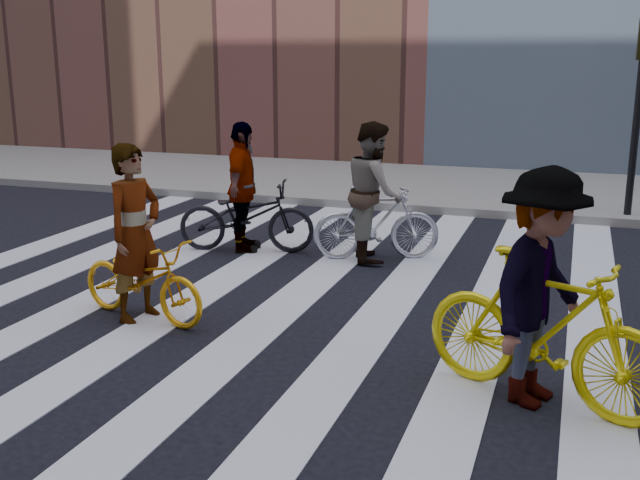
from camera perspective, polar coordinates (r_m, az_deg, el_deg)
The scene contains 11 objects.
ground at distance 9.10m, azimuth -4.76°, elevation -3.76°, with size 100.00×100.00×0.00m, color black.
sidewalk_far at distance 16.04m, azimuth 6.09°, elevation 4.24°, with size 100.00×5.00×0.15m, color gray.
zebra_crosswalk at distance 9.10m, azimuth -4.76°, elevation -3.73°, with size 8.25×10.00×0.01m.
bike_yellow_left at distance 8.17m, azimuth -13.40°, elevation -2.94°, with size 0.58×1.67×0.88m, color #FBA70D.
bike_silver_mid at distance 10.29m, azimuth 4.32°, elevation 1.33°, with size 0.49×1.73×1.04m, color silver.
bike_yellow_right at distance 6.27m, azimuth 16.73°, elevation -6.55°, with size 0.59×2.09×1.26m, color yellow.
bike_dark_rear at distance 10.74m, azimuth -5.64°, elevation 1.80°, with size 0.68×1.95×1.02m, color black.
rider_left at distance 8.07m, azimuth -13.90°, elevation 0.51°, with size 0.69×0.45×1.88m, color slate.
rider_mid at distance 10.21m, azimuth 4.10°, elevation 3.70°, with size 0.92×0.72×1.90m, color slate.
rider_right at distance 6.17m, azimuth 16.48°, elevation -3.55°, with size 1.25×0.72×1.94m, color slate.
rider_rear at distance 10.68m, azimuth -5.93°, elevation 4.00°, with size 1.09×0.45×1.86m, color slate.
Camera 1 is at (3.54, -7.92, 2.76)m, focal length 42.00 mm.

